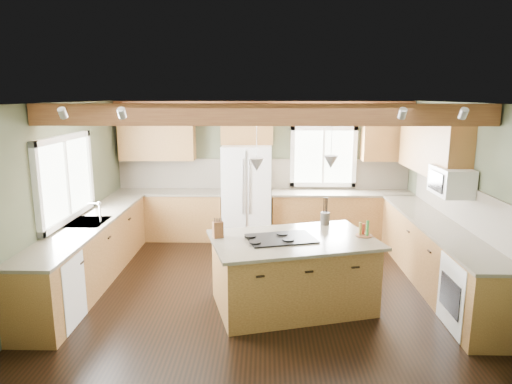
{
  "coord_description": "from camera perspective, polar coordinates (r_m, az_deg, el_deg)",
  "views": [
    {
      "loc": [
        0.04,
        -6.21,
        2.69
      ],
      "look_at": [
        -0.09,
        0.3,
        1.31
      ],
      "focal_mm": 32.0,
      "sensor_mm": 36.0,
      "label": 1
    }
  ],
  "objects": [
    {
      "name": "pendant_left",
      "position": [
        5.48,
        0.09,
        3.43
      ],
      "size": [
        0.18,
        0.18,
        0.16
      ],
      "primitive_type": "cone",
      "rotation": [
        3.14,
        0.0,
        0.0
      ],
      "color": "#B2B2B7",
      "rests_on": "ceiling"
    },
    {
      "name": "window_back",
      "position": [
        8.83,
        8.4,
        4.4
      ],
      "size": [
        1.1,
        0.04,
        1.0
      ],
      "primitive_type": "cube",
      "color": "white",
      "rests_on": "wall_back"
    },
    {
      "name": "sink",
      "position": [
        6.99,
        -20.24,
        -3.62
      ],
      "size": [
        0.5,
        0.65,
        0.03
      ],
      "primitive_type": "cube",
      "color": "#262628",
      "rests_on": "counter_left"
    },
    {
      "name": "wall_right",
      "position": [
        6.93,
        24.59,
        -0.72
      ],
      "size": [
        0.0,
        5.0,
        5.0
      ],
      "primitive_type": "plane",
      "rotation": [
        1.57,
        0.0,
        -1.57
      ],
      "color": "#3E4531",
      "rests_on": "ground"
    },
    {
      "name": "refrigerator",
      "position": [
        8.53,
        -1.14,
        -0.17
      ],
      "size": [
        0.9,
        0.74,
        1.8
      ],
      "primitive_type": "cube",
      "color": "white",
      "rests_on": "floor"
    },
    {
      "name": "bottle_tray",
      "position": [
        6.04,
        13.39,
        -4.48
      ],
      "size": [
        0.29,
        0.29,
        0.2
      ],
      "primitive_type": null,
      "rotation": [
        0.0,
        0.0,
        0.49
      ],
      "color": "brown",
      "rests_on": "island_top"
    },
    {
      "name": "oven",
      "position": [
        5.97,
        25.81,
        -11.55
      ],
      "size": [
        0.6,
        0.72,
        0.84
      ],
      "primitive_type": "cube",
      "color": "white",
      "rests_on": "floor"
    },
    {
      "name": "island",
      "position": [
        5.99,
        4.59,
        -10.17
      ],
      "size": [
        2.15,
        1.62,
        0.88
      ],
      "primitive_type": "cube",
      "rotation": [
        0.0,
        0.0,
        0.26
      ],
      "color": "brown",
      "rests_on": "floor"
    },
    {
      "name": "counter_left",
      "position": [
        6.99,
        -20.24,
        -3.66
      ],
      "size": [
        0.64,
        3.74,
        0.04
      ],
      "primitive_type": "cube",
      "color": "#4F493A",
      "rests_on": "base_cab_left"
    },
    {
      "name": "microwave",
      "position": [
        6.76,
        23.22,
        1.25
      ],
      "size": [
        0.4,
        0.7,
        0.38
      ],
      "primitive_type": "cube",
      "color": "white",
      "rests_on": "wall_right"
    },
    {
      "name": "upper_cab_back_corner",
      "position": [
        8.86,
        16.06,
        6.69
      ],
      "size": [
        0.9,
        0.35,
        0.9
      ],
      "primitive_type": "cube",
      "color": "brown",
      "rests_on": "wall_back"
    },
    {
      "name": "counter_back_left",
      "position": [
        8.79,
        -10.87,
        -0.02
      ],
      "size": [
        2.06,
        0.64,
        0.04
      ],
      "primitive_type": "cube",
      "color": "#4F493A",
      "rests_on": "base_cab_back_left"
    },
    {
      "name": "base_cab_left",
      "position": [
        7.12,
        -19.97,
        -7.23
      ],
      "size": [
        0.6,
        3.7,
        0.88
      ],
      "primitive_type": "cube",
      "color": "brown",
      "rests_on": "floor"
    },
    {
      "name": "wall_left",
      "position": [
        6.97,
        -22.92,
        -0.52
      ],
      "size": [
        0.0,
        5.0,
        5.0
      ],
      "primitive_type": "plane",
      "rotation": [
        1.57,
        0.0,
        1.57
      ],
      "color": "#3E4531",
      "rests_on": "ground"
    },
    {
      "name": "knife_block",
      "position": [
        5.83,
        -4.77,
        -4.7
      ],
      "size": [
        0.15,
        0.13,
        0.21
      ],
      "primitive_type": "cube",
      "rotation": [
        0.0,
        0.0,
        0.36
      ],
      "color": "brown",
      "rests_on": "island_top"
    },
    {
      "name": "backsplash_back",
      "position": [
        8.82,
        0.89,
        2.29
      ],
      "size": [
        5.58,
        0.03,
        0.58
      ],
      "primitive_type": "cube",
      "color": "brown",
      "rests_on": "wall_back"
    },
    {
      "name": "base_cab_right",
      "position": [
        7.09,
        21.58,
        -7.43
      ],
      "size": [
        0.6,
        3.7,
        0.88
      ],
      "primitive_type": "cube",
      "color": "brown",
      "rests_on": "floor"
    },
    {
      "name": "floor",
      "position": [
        6.77,
        0.74,
        -11.48
      ],
      "size": [
        5.6,
        5.6,
        0.0
      ],
      "primitive_type": "plane",
      "color": "black",
      "rests_on": "ground"
    },
    {
      "name": "base_cab_back_left",
      "position": [
        8.9,
        -10.76,
        -2.92
      ],
      "size": [
        2.02,
        0.6,
        0.88
      ],
      "primitive_type": "cube",
      "color": "brown",
      "rests_on": "floor"
    },
    {
      "name": "upper_cab_over_fridge",
      "position": [
        8.56,
        -1.12,
        8.33
      ],
      "size": [
        0.96,
        0.35,
        0.7
      ],
      "primitive_type": "cube",
      "color": "brown",
      "rests_on": "wall_back"
    },
    {
      "name": "dishwasher",
      "position": [
        6.01,
        -24.34,
        -11.28
      ],
      "size": [
        0.6,
        0.6,
        0.84
      ],
      "primitive_type": "cube",
      "color": "white",
      "rests_on": "floor"
    },
    {
      "name": "ceiling",
      "position": [
        6.21,
        0.8,
        11.11
      ],
      "size": [
        5.6,
        5.6,
        0.0
      ],
      "primitive_type": "plane",
      "rotation": [
        3.14,
        0.0,
        0.0
      ],
      "color": "silver",
      "rests_on": "wall_back"
    },
    {
      "name": "base_cab_back_right",
      "position": [
        8.82,
        10.6,
        -3.03
      ],
      "size": [
        2.62,
        0.6,
        0.88
      ],
      "primitive_type": "cube",
      "color": "brown",
      "rests_on": "floor"
    },
    {
      "name": "soffit_trim",
      "position": [
        8.61,
        0.92,
        10.95
      ],
      "size": [
        5.55,
        0.2,
        0.1
      ],
      "primitive_type": "cube",
      "color": "#5D2D1A",
      "rests_on": "ceiling"
    },
    {
      "name": "window_left",
      "position": [
        6.96,
        -22.77,
        1.57
      ],
      "size": [
        0.04,
        1.6,
        1.05
      ],
      "primitive_type": "cube",
      "color": "white",
      "rests_on": "wall_left"
    },
    {
      "name": "ceiling_beam",
      "position": [
        5.54,
        0.75,
        9.66
      ],
      "size": [
        5.55,
        0.26,
        0.26
      ],
      "primitive_type": "cube",
      "color": "#5D2D1A",
      "rests_on": "ceiling"
    },
    {
      "name": "upper_cab_back_left",
      "position": [
        8.8,
        -12.26,
        6.86
      ],
      "size": [
        1.4,
        0.35,
        0.9
      ],
      "primitive_type": "cube",
      "color": "brown",
      "rests_on": "wall_back"
    },
    {
      "name": "wall_back",
      "position": [
        8.82,
        0.89,
        2.88
      ],
      "size": [
        5.6,
        0.0,
        5.6
      ],
      "primitive_type": "plane",
      "rotation": [
        1.57,
        0.0,
        0.0
      ],
      "color": "#3E4531",
      "rests_on": "ground"
    },
    {
      "name": "backsplash_right",
      "position": [
        6.99,
        24.25,
        -1.36
      ],
      "size": [
        0.03,
        3.7,
        0.58
      ],
      "primitive_type": "cube",
      "color": "brown",
      "rests_on": "wall_right"
    },
    {
      "name": "counter_right",
      "position": [
        6.96,
        21.87,
        -3.85
      ],
      "size": [
        0.64,
        3.74,
        0.04
      ],
      "primitive_type": "cube",
      "color": "#4F493A",
      "rests_on": "base_cab_right"
    },
    {
      "name": "utensil_crock",
      "position": [
        6.47,
        8.63,
        -3.28
      ],
      "size": [
        0.16,
        0.16,
        0.17
      ],
      "primitive_type": "cylinder",
      "rotation": [
        0.0,
        0.0,
        0.25
      ],
      "color": "#433D36",
      "rests_on": "island_top"
    },
    {
      "name": "faucet",
      "position": [
        6.89,
        -18.93,
        -2.49
      ],
      "size": [
        0.02,
        0.02,
        0.28
      ],
      "primitive_type": "cylinder",
      "color": "#B2B2B7",
      "rests_on": "sink"
    },
    {
      "name": "cooktop",
      "position": [
        5.78,
        3.16,
        -5.82
      ],
      "size": [
        0.94,
        0.75,
        0.02
      ],
      "primitive_type": "cube",
      "rotation": [
        0.0,
        0.0,
        0.26
      ],
      "color": "black",
      "rests_on": "island_top"
    },
    {
      "name": "counter_back_right",
      "position": [
        8.72,
        10.71,
        -0.11
      ],
      "size": [
        2.66,
        0.64,
        0.04
      ],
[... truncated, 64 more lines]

